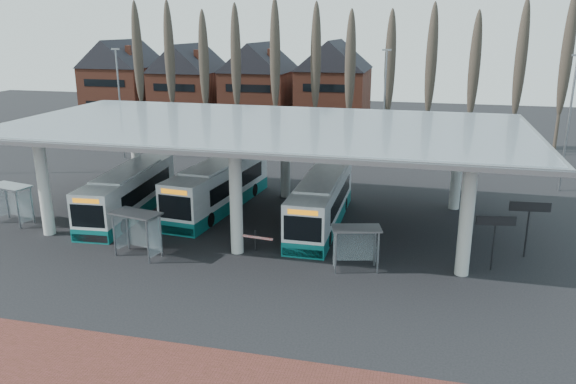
% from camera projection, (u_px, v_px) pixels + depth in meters
% --- Properties ---
extents(ground, '(140.00, 140.00, 0.00)m').
position_uv_depth(ground, '(222.00, 270.00, 28.98)').
color(ground, black).
rests_on(ground, ground).
extents(station_canopy, '(32.00, 16.00, 6.34)m').
position_uv_depth(station_canopy, '(264.00, 134.00, 34.81)').
color(station_canopy, silver).
rests_on(station_canopy, ground).
extents(poplar_row, '(45.10, 1.10, 14.50)m').
position_uv_depth(poplar_row, '(332.00, 60.00, 57.19)').
color(poplar_row, '#473D33').
rests_on(poplar_row, ground).
extents(townhouse_row, '(36.80, 10.30, 12.25)m').
position_uv_depth(townhouse_row, '(224.00, 76.00, 71.85)').
color(townhouse_row, brown).
rests_on(townhouse_row, ground).
extents(lamp_post_a, '(0.80, 0.16, 10.17)m').
position_uv_depth(lamp_post_a, '(120.00, 102.00, 52.07)').
color(lamp_post_a, slate).
rests_on(lamp_post_a, ground).
extents(lamp_post_b, '(0.80, 0.16, 10.17)m').
position_uv_depth(lamp_post_b, '(384.00, 105.00, 50.28)').
color(lamp_post_b, slate).
rests_on(lamp_post_b, ground).
extents(lamp_post_c, '(0.80, 0.16, 10.17)m').
position_uv_depth(lamp_post_c, '(569.00, 121.00, 41.48)').
color(lamp_post_c, slate).
rests_on(lamp_post_c, ground).
extents(bus_0, '(3.23, 11.11, 3.04)m').
position_uv_depth(bus_0, '(129.00, 193.00, 37.36)').
color(bus_0, white).
rests_on(bus_0, ground).
extents(bus_1, '(3.65, 11.86, 3.24)m').
position_uv_depth(bus_1, '(219.00, 186.00, 38.60)').
color(bus_1, white).
rests_on(bus_1, ground).
extents(bus_2, '(2.46, 11.15, 3.09)m').
position_uv_depth(bus_2, '(321.00, 202.00, 35.28)').
color(bus_2, white).
rests_on(bus_2, ground).
extents(shelter_0, '(2.91, 1.86, 2.50)m').
position_uv_depth(shelter_0, '(13.00, 195.00, 35.52)').
color(shelter_0, gray).
rests_on(shelter_0, ground).
extents(shelter_1, '(2.94, 1.91, 2.51)m').
position_uv_depth(shelter_1, '(138.00, 224.00, 30.40)').
color(shelter_1, gray).
rests_on(shelter_1, ground).
extents(shelter_2, '(2.72, 1.83, 2.31)m').
position_uv_depth(shelter_2, '(356.00, 238.00, 28.74)').
color(shelter_2, gray).
rests_on(shelter_2, ground).
extents(info_sign_0, '(1.96, 0.48, 2.94)m').
position_uv_depth(info_sign_0, '(496.00, 225.00, 28.36)').
color(info_sign_0, black).
rests_on(info_sign_0, ground).
extents(info_sign_1, '(2.12, 0.35, 3.16)m').
position_uv_depth(info_sign_1, '(530.00, 211.00, 29.93)').
color(info_sign_1, black).
rests_on(info_sign_1, ground).
extents(barrier, '(2.38, 0.78, 1.19)m').
position_uv_depth(barrier, '(253.00, 238.00, 30.90)').
color(barrier, black).
rests_on(barrier, ground).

